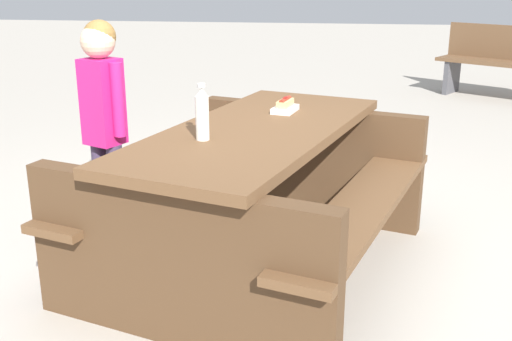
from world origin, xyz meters
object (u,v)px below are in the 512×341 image
object	(u,v)px
picnic_table	(256,185)
hotdog_tray	(285,106)
park_bench_mid	(504,61)
child_in_coat	(103,103)
soda_bottle	(202,114)

from	to	relation	value
picnic_table	hotdog_tray	xyz separation A→B (m)	(0.36, -0.11, 0.34)
picnic_table	park_bench_mid	bearing A→B (deg)	-26.03
picnic_table	child_in_coat	bearing A→B (deg)	73.11
soda_bottle	hotdog_tray	world-z (taller)	soda_bottle
soda_bottle	park_bench_mid	world-z (taller)	soda_bottle
soda_bottle	hotdog_tray	bearing A→B (deg)	-27.23
picnic_table	soda_bottle	size ratio (longest dim) A/B	8.20
picnic_table	child_in_coat	xyz separation A→B (m)	(0.27, 0.89, 0.35)
soda_bottle	park_bench_mid	bearing A→B (deg)	-26.79
soda_bottle	hotdog_tray	size ratio (longest dim) A/B	1.30
child_in_coat	hotdog_tray	bearing A→B (deg)	-84.69
picnic_table	park_bench_mid	world-z (taller)	park_bench_mid
child_in_coat	park_bench_mid	distance (m)	5.53
picnic_table	child_in_coat	distance (m)	0.99
picnic_table	soda_bottle	bearing A→B (deg)	141.25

